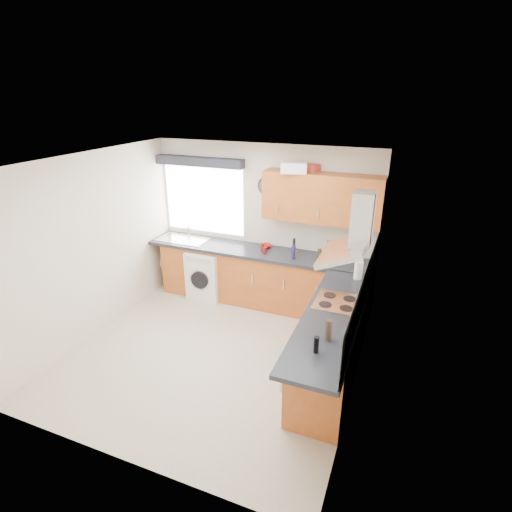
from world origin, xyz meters
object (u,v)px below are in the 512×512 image
at_px(oven, 334,338).
at_px(washing_machine, 208,273).
at_px(extractor_hood, 353,235).
at_px(upper_cabinets, 322,198).

relative_size(oven, washing_machine, 1.04).
bearing_deg(washing_machine, extractor_hood, -23.66).
distance_m(oven, washing_machine, 2.58).
relative_size(oven, upper_cabinets, 0.50).
bearing_deg(washing_machine, upper_cabinets, 7.88).
relative_size(extractor_hood, upper_cabinets, 0.46).
xyz_separation_m(extractor_hood, washing_machine, (-2.43, 1.10, -1.36)).
height_order(oven, upper_cabinets, upper_cabinets).
bearing_deg(extractor_hood, upper_cabinets, 116.13).
height_order(upper_cabinets, washing_machine, upper_cabinets).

